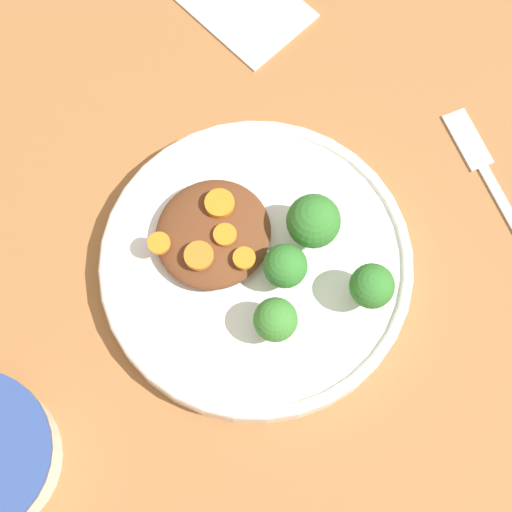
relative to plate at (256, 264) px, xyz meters
The scene contains 13 objects.
ground_plane 0.01m from the plate, ahead, with size 4.00×4.00×0.00m, color #9E6638.
plate is the anchor object (origin of this frame).
stew_mound 0.05m from the plate, behind, with size 0.10×0.10×0.02m, color brown.
broccoli_floret_0 0.05m from the plate, ahead, with size 0.04×0.04×0.05m.
broccoli_floret_1 0.11m from the plate, 10.92° to the left, with size 0.04×0.04×0.05m.
broccoli_floret_2 0.07m from the plate, 45.14° to the right, with size 0.04×0.04×0.05m.
broccoli_floret_3 0.07m from the plate, 55.93° to the left, with size 0.05×0.05×0.06m.
carrot_slice_0 0.06m from the plate, 145.64° to the right, with size 0.03×0.03×0.01m, color orange.
carrot_slice_1 0.09m from the plate, 155.36° to the right, with size 0.02×0.02×0.00m, color orange.
carrot_slice_2 0.05m from the plate, behind, with size 0.02×0.02×0.00m, color orange.
carrot_slice_3 0.06m from the plate, 155.70° to the left, with size 0.03×0.03×0.01m, color orange.
carrot_slice_4 0.03m from the plate, 120.86° to the right, with size 0.02×0.02×0.00m, color orange.
fork 0.24m from the plate, 50.46° to the left, with size 0.18×0.14×0.01m.
Camera 1 is at (0.12, -0.21, 0.73)m, focal length 60.00 mm.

